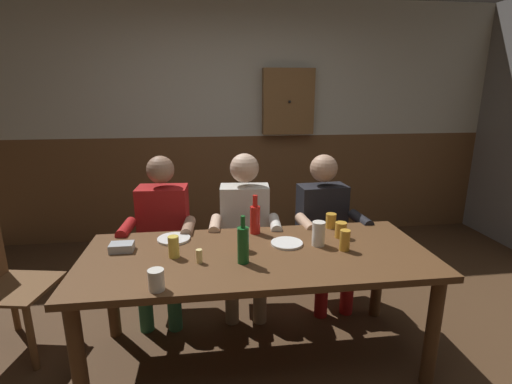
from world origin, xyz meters
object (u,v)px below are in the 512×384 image
person_1 (245,225)px  condiment_caddy (122,247)px  pint_glass_5 (174,247)px  wall_dart_cabinet (288,102)px  plate_0 (287,243)px  table_candle (199,256)px  pint_glass_4 (243,241)px  plate_1 (174,239)px  dining_table (257,267)px  pint_glass_2 (331,221)px  pint_glass_1 (156,280)px  chair_empty_near_left (3,284)px  bottle_1 (243,244)px  pint_glass_6 (319,234)px  pint_glass_0 (341,230)px  pint_glass_3 (345,240)px  person_2 (325,222)px  person_0 (162,229)px  bottle_0 (255,218)px

person_1 → condiment_caddy: bearing=38.2°
pint_glass_5 → wall_dart_cabinet: (1.11, 2.07, 0.75)m
plate_0 → table_candle: bearing=-160.7°
pint_glass_4 → plate_0: bearing=9.8°
plate_0 → plate_1: (-0.72, 0.17, 0.00)m
dining_table → pint_glass_2: pint_glass_2 is taller
person_1 → pint_glass_1: (-0.54, -1.02, 0.11)m
table_candle → pint_glass_1: size_ratio=0.75×
pint_glass_4 → chair_empty_near_left: bearing=170.8°
chair_empty_near_left → dining_table: bearing=90.0°
plate_0 → bottle_1: bearing=-143.4°
plate_1 → pint_glass_6: 0.94m
plate_0 → pint_glass_5: bearing=-172.1°
pint_glass_0 → pint_glass_4: pint_glass_4 is taller
pint_glass_3 → pint_glass_1: bearing=-162.8°
table_candle → dining_table: bearing=14.1°
table_candle → wall_dart_cabinet: size_ratio=0.11×
table_candle → bottle_1: (0.25, -0.03, 0.07)m
person_2 → dining_table: bearing=42.4°
person_0 → pint_glass_6: (1.03, -0.59, 0.14)m
person_1 → wall_dart_cabinet: wall_dart_cabinet is taller
pint_glass_2 → bottle_0: bearing=-176.3°
pint_glass_2 → wall_dart_cabinet: wall_dart_cabinet is taller
condiment_caddy → plate_0: 1.02m
pint_glass_0 → pint_glass_5: pint_glass_5 is taller
dining_table → bottle_0: bearing=84.8°
person_2 → wall_dart_cabinet: 1.68m
pint_glass_4 → bottle_1: bearing=-94.5°
pint_glass_4 → pint_glass_5: bearing=-173.3°
bottle_0 → pint_glass_6: (0.37, -0.26, -0.03)m
bottle_1 → pint_glass_2: size_ratio=2.71×
person_0 → pint_glass_3: (1.17, -0.69, 0.13)m
bottle_1 → pint_glass_1: (-0.45, -0.25, -0.06)m
pint_glass_1 → dining_table: bearing=33.5°
dining_table → pint_glass_4: 0.18m
pint_glass_6 → person_2: bearing=68.5°
pint_glass_1 → pint_glass_5: (0.06, 0.37, 0.01)m
pint_glass_4 → pint_glass_6: size_ratio=0.73×
person_2 → pint_glass_1: size_ratio=11.16×
person_2 → wall_dart_cabinet: (-0.01, 1.42, 0.89)m
person_0 → person_1: (0.63, 0.00, 0.01)m
person_2 → condiment_caddy: size_ratio=8.52×
pint_glass_2 → pint_glass_3: pint_glass_3 is taller
person_0 → pint_glass_2: 1.25m
condiment_caddy → pint_glass_1: (0.27, -0.50, 0.03)m
bottle_0 → pint_glass_5: bearing=-148.6°
pint_glass_5 → person_2: bearing=30.2°
person_0 → bottle_1: 0.96m
plate_0 → wall_dart_cabinet: wall_dart_cabinet is taller
person_2 → person_1: bearing=-3.9°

